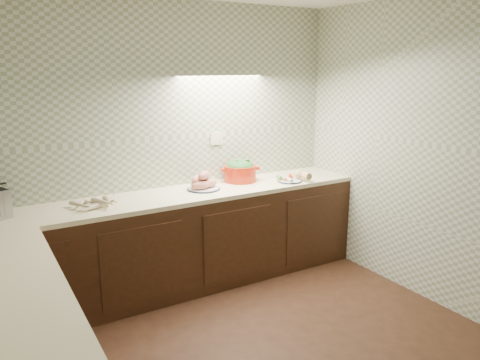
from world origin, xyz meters
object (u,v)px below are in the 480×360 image
parsnip_pile (97,203)px  onion_bowl (202,181)px  sweet_potato_plate (203,183)px  dutch_oven (240,170)px  veg_plate (294,177)px

parsnip_pile → onion_bowl: size_ratio=2.49×
sweet_potato_plate → dutch_oven: bearing=11.9°
sweet_potato_plate → dutch_oven: size_ratio=0.78×
veg_plate → onion_bowl: bearing=161.9°
dutch_oven → onion_bowl: bearing=-165.3°
onion_bowl → veg_plate: size_ratio=0.54×
parsnip_pile → dutch_oven: size_ratio=1.04×
sweet_potato_plate → veg_plate: sweet_potato_plate is taller
parsnip_pile → dutch_oven: bearing=5.8°
sweet_potato_plate → parsnip_pile: bearing=-177.1°
sweet_potato_plate → onion_bowl: size_ratio=1.88×
parsnip_pile → veg_plate: veg_plate is taller
parsnip_pile → veg_plate: (1.91, -0.12, 0.01)m
sweet_potato_plate → veg_plate: size_ratio=1.02×
onion_bowl → dutch_oven: size_ratio=0.42×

